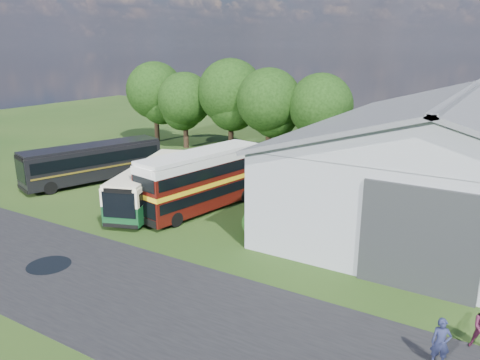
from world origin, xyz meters
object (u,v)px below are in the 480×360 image
Objects in this scene: bus_dark_single at (93,162)px; visitor_a at (441,343)px; bus_maroon_double at (201,181)px; storage_shed at (459,153)px; bus_green_single at (152,184)px.

bus_dark_single reaches higher than visitor_a.
bus_dark_single is at bearing -174.42° from bus_maroon_double.
storage_shed is 17.35m from visitor_a.
bus_green_single is (-18.30, -9.02, -2.64)m from storage_shed.
storage_shed is 16.92m from bus_maroon_double.
bus_maroon_double is (-14.72, -8.07, -2.13)m from storage_shed.
bus_dark_single reaches higher than bus_green_single.
bus_green_single is 21.66m from visitor_a.
bus_dark_single is 6.31× the size of visitor_a.
bus_maroon_double reaches higher than visitor_a.
visitor_a is (28.18, -9.89, -0.74)m from bus_dark_single.
storage_shed is 2.54× the size of bus_maroon_double.
visitor_a is at bearing -17.62° from bus_maroon_double.
visitor_a is at bearing -83.76° from storage_shed.
storage_shed reaches higher than bus_maroon_double.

